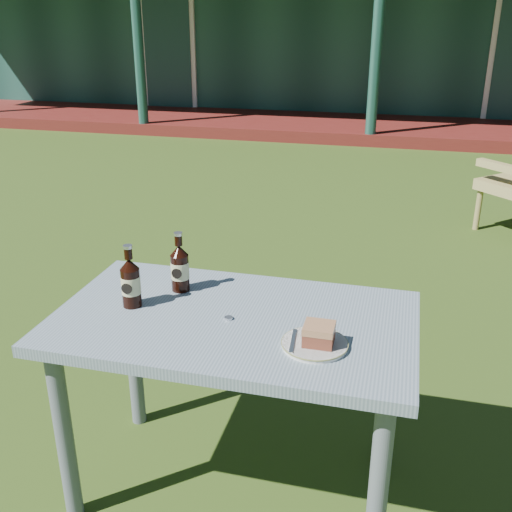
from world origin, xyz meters
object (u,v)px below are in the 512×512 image
(plate, at_px, (315,344))
(cola_bottle_far, at_px, (131,282))
(cola_bottle_near, at_px, (180,267))
(cake_slice, at_px, (319,334))
(cafe_table, at_px, (234,343))

(plate, distance_m, cola_bottle_far, 0.67)
(cola_bottle_near, xyz_separation_m, cola_bottle_far, (-0.12, -0.16, 0.00))
(plate, relative_size, cola_bottle_far, 0.91)
(plate, distance_m, cake_slice, 0.04)
(plate, bearing_deg, cola_bottle_far, 170.07)
(cake_slice, relative_size, cola_bottle_far, 0.41)
(cola_bottle_far, bearing_deg, cola_bottle_near, 53.98)
(cake_slice, bearing_deg, cola_bottle_far, 170.23)
(cafe_table, xyz_separation_m, cola_bottle_near, (-0.25, 0.15, 0.19))
(cafe_table, distance_m, cake_slice, 0.36)
(cake_slice, bearing_deg, cafe_table, 158.15)
(cake_slice, height_order, cola_bottle_near, cola_bottle_near)
(cake_slice, relative_size, cola_bottle_near, 0.41)
(plate, bearing_deg, cafe_table, 157.39)
(cola_bottle_near, bearing_deg, cola_bottle_far, -126.02)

